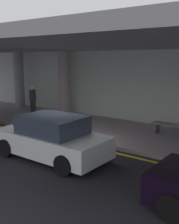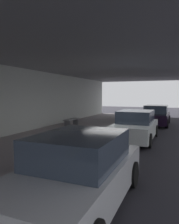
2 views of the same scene
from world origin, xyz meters
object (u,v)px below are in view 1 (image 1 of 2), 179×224
(support_column_far_left, at_px, (19,80))
(support_column_left_mid, at_px, (64,83))
(traveler_with_luggage, at_px, (33,98))
(bench_metal, at_px, (170,127))
(car_white, at_px, (51,138))

(support_column_far_left, height_order, support_column_left_mid, same)
(support_column_left_mid, xyz_separation_m, traveler_with_luggage, (-1.45, -1.15, -0.86))
(support_column_far_left, relative_size, bench_metal, 2.28)
(bench_metal, bearing_deg, traveler_with_luggage, -176.32)
(car_white, bearing_deg, support_column_left_mid, -47.75)
(support_column_far_left, relative_size, traveler_with_luggage, 2.17)
(support_column_left_mid, height_order, car_white, support_column_left_mid)
(support_column_left_mid, height_order, bench_metal, support_column_left_mid)
(support_column_far_left, xyz_separation_m, support_column_left_mid, (4.00, 0.00, 0.00))
(support_column_far_left, bearing_deg, traveler_with_luggage, -24.17)
(car_white, bearing_deg, traveler_with_luggage, -32.89)
(car_white, distance_m, bench_metal, 5.38)
(support_column_far_left, relative_size, support_column_left_mid, 1.00)
(car_white, distance_m, traveler_with_luggage, 7.21)
(support_column_far_left, bearing_deg, bench_metal, -3.35)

